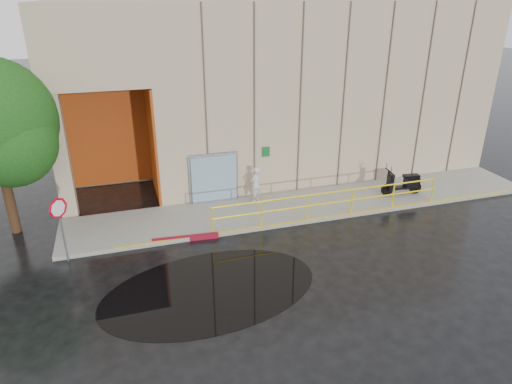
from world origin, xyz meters
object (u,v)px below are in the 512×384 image
Objects in this scene: person at (256,185)px; stop_sign at (60,215)px; scooter at (403,177)px; red_curb at (186,238)px.

stop_sign reaches higher than person.
person is at bearing -5.59° from stop_sign.
person is 6.45m from scooter.
stop_sign is 4.33m from red_curb.
scooter is 9.79m from red_curb.
scooter reaches higher than red_curb.
person reaches higher than red_curb.
scooter is (6.34, -1.19, 0.05)m from person.
scooter is at bearing 6.13° from red_curb.
stop_sign is 0.97× the size of red_curb.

